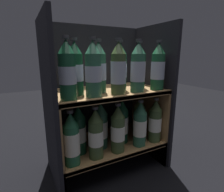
# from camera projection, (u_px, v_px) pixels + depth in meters

# --- Properties ---
(ground_plane) EXTENTS (6.00, 6.00, 0.00)m
(ground_plane) POSITION_uv_depth(u_px,v_px,m) (123.00, 183.00, 0.97)
(ground_plane) COLOR black
(fridge_back_wall) EXTENTS (0.68, 0.02, 0.87)m
(fridge_back_wall) POSITION_uv_depth(u_px,v_px,m) (95.00, 93.00, 1.19)
(fridge_back_wall) COLOR black
(fridge_back_wall) RESTS_ON ground_plane
(fridge_side_left) EXTENTS (0.02, 0.41, 0.87)m
(fridge_side_left) POSITION_uv_depth(u_px,v_px,m) (49.00, 107.00, 0.88)
(fridge_side_left) COLOR black
(fridge_side_left) RESTS_ON ground_plane
(fridge_side_right) EXTENTS (0.02, 0.41, 0.87)m
(fridge_side_right) POSITION_uv_depth(u_px,v_px,m) (151.00, 94.00, 1.17)
(fridge_side_right) COLOR black
(fridge_side_right) RESTS_ON ground_plane
(shelf_lower) EXTENTS (0.64, 0.37, 0.17)m
(shelf_lower) POSITION_uv_depth(u_px,v_px,m) (109.00, 146.00, 1.09)
(shelf_lower) COLOR #9E7547
(shelf_lower) RESTS_ON ground_plane
(shelf_upper) EXTENTS (0.64, 0.37, 0.49)m
(shelf_upper) POSITION_uv_depth(u_px,v_px,m) (108.00, 111.00, 1.04)
(shelf_upper) COLOR #9E7547
(shelf_upper) RESTS_ON ground_plane
(bottle_upper_front_0) EXTENTS (0.08, 0.08, 0.28)m
(bottle_upper_front_0) POSITION_uv_depth(u_px,v_px,m) (67.00, 72.00, 0.76)
(bottle_upper_front_0) COLOR #144228
(bottle_upper_front_0) RESTS_ON shelf_upper
(bottle_upper_front_1) EXTENTS (0.08, 0.08, 0.28)m
(bottle_upper_front_1) POSITION_uv_depth(u_px,v_px,m) (93.00, 71.00, 0.82)
(bottle_upper_front_1) COLOR #285B42
(bottle_upper_front_1) RESTS_ON shelf_upper
(bottle_upper_front_2) EXTENTS (0.08, 0.08, 0.28)m
(bottle_upper_front_2) POSITION_uv_depth(u_px,v_px,m) (118.00, 70.00, 0.88)
(bottle_upper_front_2) COLOR #384C28
(bottle_upper_front_2) RESTS_ON shelf_upper
(bottle_upper_front_3) EXTENTS (0.08, 0.08, 0.28)m
(bottle_upper_front_3) POSITION_uv_depth(u_px,v_px,m) (138.00, 69.00, 0.93)
(bottle_upper_front_3) COLOR #285B42
(bottle_upper_front_3) RESTS_ON shelf_upper
(bottle_upper_front_4) EXTENTS (0.08, 0.08, 0.28)m
(bottle_upper_front_4) POSITION_uv_depth(u_px,v_px,m) (158.00, 68.00, 0.99)
(bottle_upper_front_4) COLOR #194C2D
(bottle_upper_front_4) RESTS_ON shelf_upper
(bottle_upper_back_0) EXTENTS (0.08, 0.08, 0.28)m
(bottle_upper_back_0) POSITION_uv_depth(u_px,v_px,m) (75.00, 70.00, 0.86)
(bottle_upper_back_0) COLOR #144228
(bottle_upper_back_0) RESTS_ON shelf_upper
(bottle_upper_back_1) EXTENTS (0.08, 0.08, 0.28)m
(bottle_upper_back_1) POSITION_uv_depth(u_px,v_px,m) (99.00, 69.00, 0.92)
(bottle_upper_back_1) COLOR #285B42
(bottle_upper_back_1) RESTS_ON shelf_upper
(bottle_upper_back_2) EXTENTS (0.08, 0.08, 0.28)m
(bottle_upper_back_2) POSITION_uv_depth(u_px,v_px,m) (120.00, 68.00, 0.98)
(bottle_upper_back_2) COLOR #1E5638
(bottle_upper_back_2) RESTS_ON shelf_upper
(bottle_upper_back_3) EXTENTS (0.08, 0.08, 0.28)m
(bottle_upper_back_3) POSITION_uv_depth(u_px,v_px,m) (139.00, 67.00, 1.04)
(bottle_upper_back_3) COLOR #194C2D
(bottle_upper_back_3) RESTS_ON shelf_upper
(bottle_lower_front_0) EXTENTS (0.08, 0.08, 0.28)m
(bottle_lower_front_0) POSITION_uv_depth(u_px,v_px,m) (72.00, 141.00, 0.84)
(bottle_lower_front_0) COLOR #1E5638
(bottle_lower_front_0) RESTS_ON shelf_lower
(bottle_lower_front_1) EXTENTS (0.08, 0.08, 0.28)m
(bottle_lower_front_1) POSITION_uv_depth(u_px,v_px,m) (96.00, 135.00, 0.89)
(bottle_lower_front_1) COLOR #384C28
(bottle_lower_front_1) RESTS_ON shelf_lower
(bottle_lower_front_2) EXTENTS (0.08, 0.08, 0.28)m
(bottle_lower_front_2) POSITION_uv_depth(u_px,v_px,m) (119.00, 130.00, 0.95)
(bottle_lower_front_2) COLOR #384C28
(bottle_lower_front_2) RESTS_ON shelf_lower
(bottle_lower_front_3) EXTENTS (0.08, 0.08, 0.28)m
(bottle_lower_front_3) POSITION_uv_depth(u_px,v_px,m) (140.00, 125.00, 1.02)
(bottle_lower_front_3) COLOR #285B42
(bottle_lower_front_3) RESTS_ON shelf_lower
(bottle_lower_front_4) EXTENTS (0.08, 0.08, 0.28)m
(bottle_lower_front_4) POSITION_uv_depth(u_px,v_px,m) (155.00, 122.00, 1.07)
(bottle_lower_front_4) COLOR #384C28
(bottle_lower_front_4) RESTS_ON shelf_lower
(bottle_lower_back_0) EXTENTS (0.08, 0.08, 0.28)m
(bottle_lower_back_0) POSITION_uv_depth(u_px,v_px,m) (79.00, 131.00, 0.94)
(bottle_lower_back_0) COLOR #144228
(bottle_lower_back_0) RESTS_ON shelf_lower
(bottle_lower_back_1) EXTENTS (0.08, 0.08, 0.28)m
(bottle_lower_back_1) POSITION_uv_depth(u_px,v_px,m) (101.00, 127.00, 1.00)
(bottle_lower_back_1) COLOR #285B42
(bottle_lower_back_1) RESTS_ON shelf_lower
(bottle_lower_back_2) EXTENTS (0.08, 0.08, 0.28)m
(bottle_lower_back_2) POSITION_uv_depth(u_px,v_px,m) (122.00, 123.00, 1.06)
(bottle_lower_back_2) COLOR #144228
(bottle_lower_back_2) RESTS_ON shelf_lower
(bottle_lower_back_3) EXTENTS (0.08, 0.08, 0.28)m
(bottle_lower_back_3) POSITION_uv_depth(u_px,v_px,m) (139.00, 119.00, 1.12)
(bottle_lower_back_3) COLOR #384C28
(bottle_lower_back_3) RESTS_ON shelf_lower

